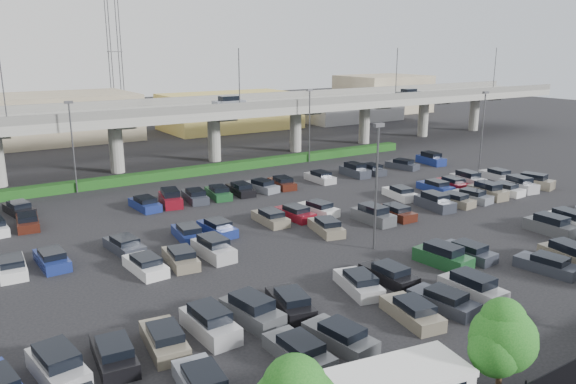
{
  "coord_description": "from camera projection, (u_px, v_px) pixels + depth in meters",
  "views": [
    {
      "loc": [
        -29.35,
        -40.38,
        16.05
      ],
      "look_at": [
        -0.0,
        4.87,
        2.0
      ],
      "focal_mm": 35.0,
      "sensor_mm": 36.0,
      "label": 1
    }
  ],
  "objects": [
    {
      "name": "ground",
      "position": [
        316.0,
        224.0,
        52.28
      ],
      "size": [
        280.0,
        280.0,
        0.0
      ],
      "primitive_type": "plane",
      "color": "black"
    },
    {
      "name": "overpass",
      "position": [
        179.0,
        115.0,
        76.38
      ],
      "size": [
        150.0,
        13.0,
        15.8
      ],
      "color": "gray",
      "rests_on": "ground"
    },
    {
      "name": "hedge",
      "position": [
        203.0,
        170.0,
        72.44
      ],
      "size": [
        66.0,
        1.6,
        1.1
      ],
      "primitive_type": "cube",
      "color": "#124015",
      "rests_on": "ground"
    },
    {
      "name": "parked_cars",
      "position": [
        345.0,
        228.0,
        49.04
      ],
      "size": [
        63.11,
        41.67,
        1.67
      ],
      "color": "#B1B1B6",
      "rests_on": "ground"
    },
    {
      "name": "light_poles",
      "position": [
        267.0,
        159.0,
        50.16
      ],
      "size": [
        66.9,
        48.38,
        10.3
      ],
      "color": "#434348",
      "rests_on": "ground"
    },
    {
      "name": "distant_buildings",
      "position": [
        181.0,
        112.0,
        108.04
      ],
      "size": [
        138.0,
        24.0,
        9.0
      ],
      "color": "gray",
      "rests_on": "ground"
    },
    {
      "name": "comm_tower",
      "position": [
        114.0,
        48.0,
        110.53
      ],
      "size": [
        2.4,
        2.4,
        30.0
      ],
      "color": "#434348",
      "rests_on": "ground"
    }
  ]
}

